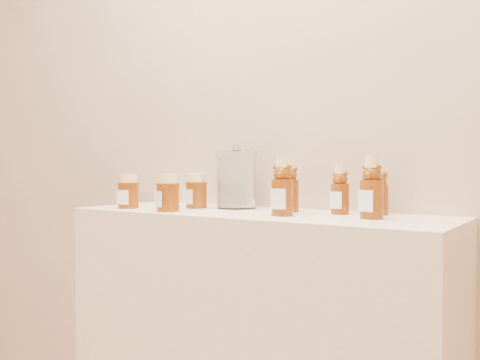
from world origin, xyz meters
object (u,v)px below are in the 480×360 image
Objects in this scene: display_table at (256,357)px; bear_bottle_front_left at (282,182)px; glass_canister at (236,177)px; bear_bottle_back_left at (289,182)px; honey_jar_left at (128,191)px.

bear_bottle_front_left reaches higher than display_table.
glass_canister is (-0.26, 0.14, 0.01)m from bear_bottle_front_left.
bear_bottle_back_left is at bearing -4.08° from glass_canister.
bear_bottle_front_left is 0.57m from honey_jar_left.
bear_bottle_back_left is (0.08, 0.08, 0.54)m from display_table.
glass_canister reaches higher than display_table.
display_table is 10.43× the size of honey_jar_left.
bear_bottle_front_left is (0.05, -0.13, 0.00)m from bear_bottle_back_left.
bear_bottle_back_left is 0.13m from bear_bottle_front_left.
bear_bottle_back_left is 1.63× the size of honey_jar_left.
bear_bottle_back_left is at bearing 101.29° from bear_bottle_front_left.
display_table is at bearing -34.07° from glass_canister.
bear_bottle_front_left is at bearing -22.57° from display_table.
glass_canister is (-0.13, 0.09, 0.56)m from display_table.
bear_bottle_back_left reaches higher than display_table.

